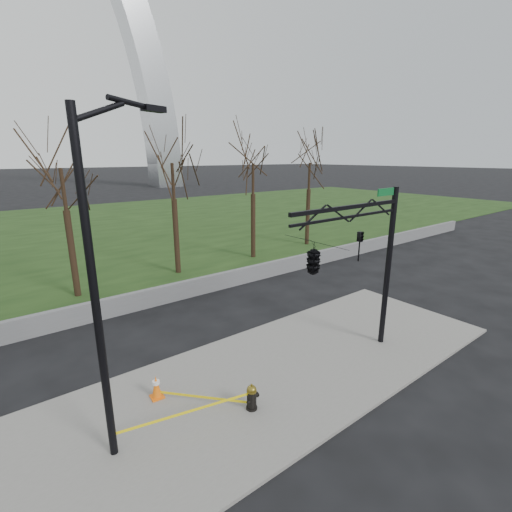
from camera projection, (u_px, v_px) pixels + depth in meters
ground at (273, 376)px, 11.97m from camera, size 500.00×500.00×0.00m
sidewalk at (273, 375)px, 11.96m from camera, size 18.00×6.00×0.10m
grass_strip at (71, 231)px, 34.86m from camera, size 120.00×40.00×0.06m
guardrail at (169, 293)px, 17.95m from camera, size 60.00×0.30×0.90m
tree_row at (66, 220)px, 18.06m from camera, size 39.14×4.00×7.88m
fire_hydrant at (252, 397)px, 10.19m from camera, size 0.49×0.32×0.79m
traffic_cone at (156, 387)px, 10.67m from camera, size 0.39×0.39×0.72m
street_light at (101, 269)px, 7.72m from camera, size 2.30×0.96×8.21m
traffic_signal_mast at (331, 254)px, 11.02m from camera, size 5.10×2.49×6.00m
caution_tape at (195, 405)px, 9.86m from camera, size 3.58×2.12×0.41m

